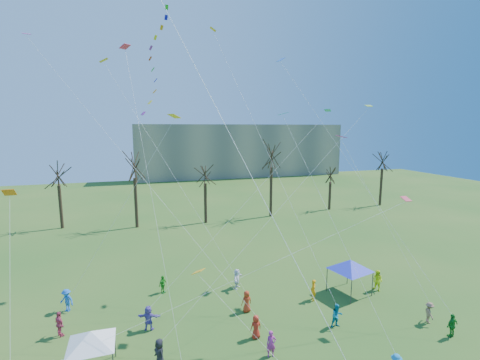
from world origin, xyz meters
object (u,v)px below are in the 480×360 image
object	(u,v)px
big_box_kite	(161,57)
distant_building	(239,150)
canopy_tent_white	(91,338)
canopy_tent_blue	(350,265)

from	to	relation	value
big_box_kite	distant_building	bearing A→B (deg)	69.93
big_box_kite	canopy_tent_white	world-z (taller)	big_box_kite
canopy_tent_blue	distant_building	bearing A→B (deg)	80.64
distant_building	canopy_tent_blue	bearing A→B (deg)	-99.36
big_box_kite	canopy_tent_white	xyz separation A→B (m)	(-4.56, -2.17, -15.93)
distant_building	canopy_tent_white	world-z (taller)	distant_building
big_box_kite	canopy_tent_white	distance (m)	16.71
canopy_tent_white	distant_building	bearing A→B (deg)	67.48
canopy_tent_white	canopy_tent_blue	bearing A→B (deg)	11.22
distant_building	big_box_kite	distance (m)	79.97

